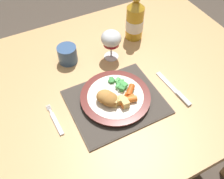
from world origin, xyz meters
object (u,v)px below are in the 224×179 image
object	(u,v)px
dining_table	(91,101)
wine_glass	(111,40)
table_knife	(176,91)
bottle	(135,20)
drinking_cup	(67,54)
dinner_plate	(115,97)
fork	(56,121)

from	to	relation	value
dining_table	wine_glass	world-z (taller)	wine_glass
table_knife	bottle	world-z (taller)	bottle
drinking_cup	dinner_plate	bearing A→B (deg)	-73.76
table_knife	wine_glass	size ratio (longest dim) A/B	1.46
fork	table_knife	distance (m)	0.45
dinner_plate	wine_glass	bearing A→B (deg)	66.84
dinner_plate	drinking_cup	bearing A→B (deg)	106.24
dining_table	drinking_cup	distance (m)	0.21
dinner_plate	table_knife	world-z (taller)	dinner_plate
fork	table_knife	xyz separation A→B (m)	(0.44, -0.08, 0.00)
table_knife	bottle	xyz separation A→B (m)	(0.02, 0.35, 0.09)
dining_table	drinking_cup	size ratio (longest dim) A/B	18.41
dining_table	dinner_plate	xyz separation A→B (m)	(0.06, -0.10, 0.10)
drinking_cup	table_knife	bearing A→B (deg)	-48.63
dining_table	bottle	size ratio (longest dim) A/B	6.07
dinner_plate	wine_glass	world-z (taller)	wine_glass
dining_table	table_knife	distance (m)	0.34
wine_glass	bottle	bearing A→B (deg)	26.22
dinner_plate	fork	bearing A→B (deg)	177.74
fork	dinner_plate	bearing A→B (deg)	-2.26
table_knife	drinking_cup	bearing A→B (deg)	131.37
table_knife	wine_glass	xyz separation A→B (m)	(-0.13, 0.28, 0.09)
wine_glass	dinner_plate	bearing A→B (deg)	-113.16
table_knife	dining_table	bearing A→B (deg)	149.32
dinner_plate	wine_glass	distance (m)	0.24
dining_table	wine_glass	distance (m)	0.26
wine_glass	bottle	xyz separation A→B (m)	(0.15, 0.07, -0.00)
dining_table	bottle	world-z (taller)	bottle
fork	bottle	world-z (taller)	bottle
fork	table_knife	bearing A→B (deg)	-9.85
bottle	drinking_cup	world-z (taller)	bottle
wine_glass	dining_table	bearing A→B (deg)	-143.08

